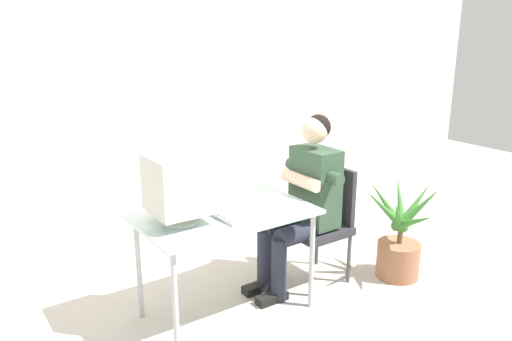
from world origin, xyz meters
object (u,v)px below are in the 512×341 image
office_chair (323,218)px  crt_monitor (180,184)px  keyboard (222,212)px  potted_plant (400,240)px  desk (226,223)px  person_seated (305,197)px

office_chair → crt_monitor: bearing=180.0°
keyboard → potted_plant: (1.42, -0.31, -0.44)m
desk → office_chair: size_ratio=1.30×
desk → office_chair: 0.89m
office_chair → potted_plant: size_ratio=1.14×
crt_monitor → office_chair: bearing=-0.0°
desk → person_seated: (0.68, 0.01, 0.04)m
desk → office_chair: bearing=0.8°
crt_monitor → keyboard: bearing=-5.6°
person_seated → potted_plant: bearing=-26.0°
desk → keyboard: keyboard is taller
potted_plant → crt_monitor: bearing=168.7°
crt_monitor → person_seated: 1.04m
desk → crt_monitor: bearing=177.7°
keyboard → crt_monitor: bearing=174.4°
office_chair → potted_plant: 0.64m
keyboard → potted_plant: size_ratio=0.57×
crt_monitor → office_chair: size_ratio=0.49×
person_seated → desk: bearing=-179.0°
desk → potted_plant: 1.46m
keyboard → potted_plant: 1.51m
keyboard → office_chair: 0.94m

